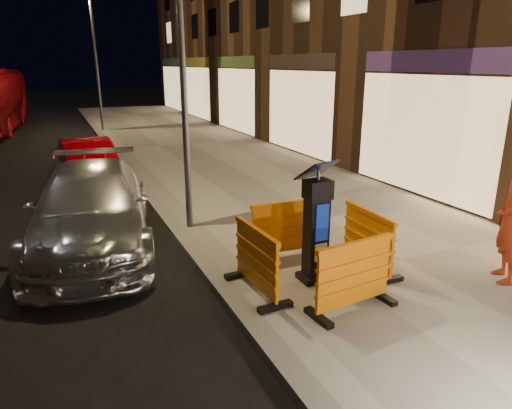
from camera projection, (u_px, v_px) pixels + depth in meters
name	position (u px, v px, depth m)	size (l,w,h in m)	color
ground_plane	(233.00, 305.00, 6.42)	(120.00, 120.00, 0.00)	black
sidewalk	(401.00, 264.00, 7.57)	(6.00, 60.00, 0.15)	gray
kerb	(233.00, 300.00, 6.40)	(0.30, 60.00, 0.15)	slate
parking_kiosk	(316.00, 225.00, 6.60)	(0.54, 0.54, 1.72)	black
barrier_front	(354.00, 276.00, 5.89)	(1.23, 0.51, 0.96)	orange
barrier_back	(285.00, 229.00, 7.54)	(1.23, 0.51, 0.96)	orange
barrier_kerbside	(256.00, 261.00, 6.34)	(1.23, 0.51, 0.96)	orange
barrier_bldgside	(368.00, 240.00, 7.08)	(1.23, 0.51, 0.96)	orange
car_silver	(95.00, 245.00, 8.53)	(2.03, 4.99, 1.45)	silver
car_red	(92.00, 183.00, 12.91)	(1.29, 3.70, 1.22)	#A8010A
street_lamp_mid	(183.00, 69.00, 8.19)	(0.12, 0.12, 6.00)	#3F3F44
street_lamp_far	(97.00, 65.00, 21.27)	(0.12, 0.12, 6.00)	#3F3F44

